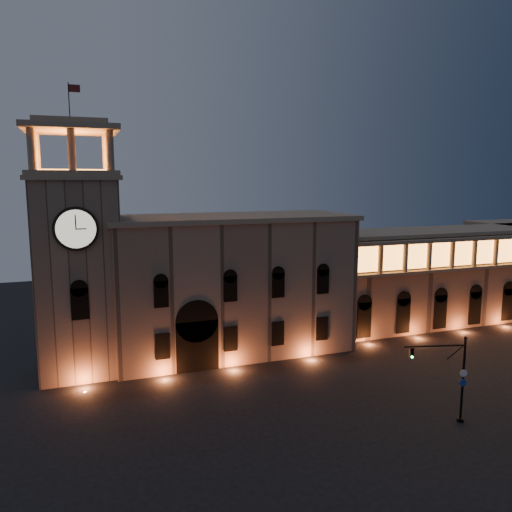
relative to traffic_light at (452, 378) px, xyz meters
name	(u,v)px	position (x,y,z in m)	size (l,w,h in m)	color
ground	(323,422)	(-10.91, 3.95, -4.29)	(160.00, 160.00, 0.00)	black
government_building	(231,284)	(-12.98, 25.88, 4.48)	(30.80, 12.80, 17.60)	#7B6150
clock_tower	(78,265)	(-31.41, 24.93, 8.21)	(9.80, 9.80, 32.40)	#7B6150
colonnade_wing	(437,275)	(21.09, 27.87, 3.05)	(40.60, 11.50, 14.50)	#765D4B
traffic_light	(452,378)	(0.00, 0.00, 0.00)	(5.79, 1.79, 8.16)	black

